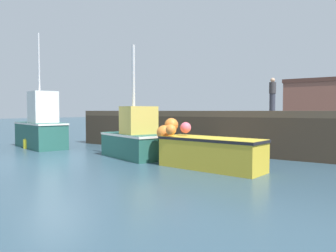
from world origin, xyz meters
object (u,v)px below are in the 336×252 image
fishing_boat_mid (207,150)px  mooring_buoy_foreground (29,142)px  fishing_boat_near_left (41,128)px  rowboat (229,154)px  fishing_boat_near_right (135,139)px  dockworker (272,94)px

fishing_boat_mid → mooring_buoy_foreground: fishing_boat_mid is taller
fishing_boat_near_left → rowboat: bearing=10.7°
fishing_boat_mid → rowboat: size_ratio=1.92×
fishing_boat_near_right → rowboat: bearing=27.6°
fishing_boat_mid → dockworker: size_ratio=2.20×
fishing_boat_near_left → fishing_boat_mid: (9.13, -0.45, -0.38)m
fishing_boat_near_left → mooring_buoy_foreground: 0.84m
fishing_boat_near_right → fishing_boat_mid: size_ratio=1.16×
dockworker → fishing_boat_near_right: bearing=-112.7°
fishing_boat_near_left → fishing_boat_near_right: size_ratio=1.29×
fishing_boat_mid → fishing_boat_near_left: bearing=177.2°
fishing_boat_near_left → dockworker: bearing=39.4°
mooring_buoy_foreground → fishing_boat_mid: bearing=-0.1°
mooring_buoy_foreground → fishing_boat_near_left: bearing=54.0°
fishing_boat_near_right → dockworker: bearing=67.3°
dockworker → fishing_boat_mid: bearing=-87.8°
fishing_boat_mid → dockworker: (-0.30, 7.70, 2.03)m
fishing_boat_near_left → dockworker: fishing_boat_near_left is taller
fishing_boat_near_right → mooring_buoy_foreground: 6.17m
fishing_boat_near_left → fishing_boat_mid: size_ratio=1.50×
fishing_boat_near_right → fishing_boat_mid: bearing=-8.8°
fishing_boat_near_left → fishing_boat_mid: bearing=-2.8°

